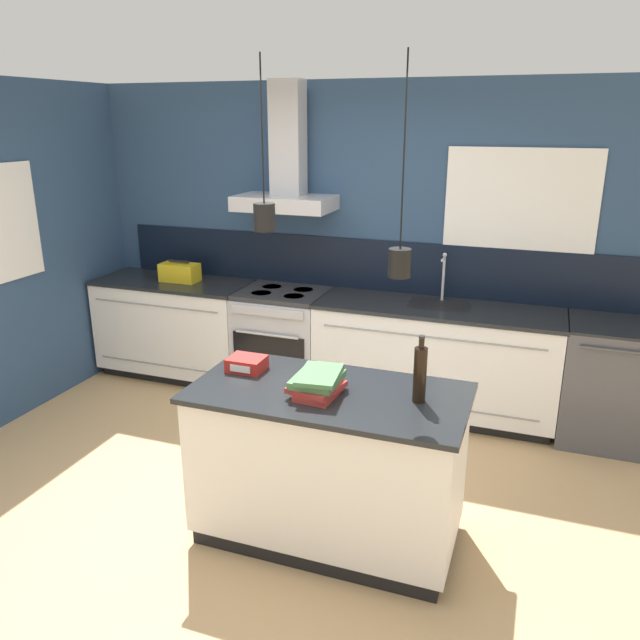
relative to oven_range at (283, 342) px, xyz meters
The scene contains 12 objects.
ground_plane 1.84m from the oven_range, 70.69° to the right, with size 16.00×16.00×0.00m, color tan.
wall_back 1.11m from the oven_range, 29.19° to the left, with size 5.60×2.24×2.60m.
wall_left 2.25m from the oven_range, 151.73° to the right, with size 0.08×3.80×2.60m.
counter_run_left 1.07m from the oven_range, behind, with size 1.42×0.64×0.91m.
counter_run_sink 1.32m from the oven_range, ahead, with size 1.91×0.64×1.30m.
oven_range is the anchor object (origin of this frame).
dishwasher 2.58m from the oven_range, ahead, with size 0.63×0.65×0.91m.
kitchen_island 2.05m from the oven_range, 59.86° to the right, with size 1.49×0.76×0.91m.
bottle_on_island 2.38m from the oven_range, 49.03° to the right, with size 0.07×0.07×0.36m.
book_stack 2.15m from the oven_range, 61.67° to the right, with size 0.28×0.33×0.12m.
red_supply_box 1.80m from the oven_range, 73.67° to the right, with size 0.21×0.17×0.08m.
yellow_toolbox 1.13m from the oven_range, behind, with size 0.34×0.18×0.19m.
Camera 1 is at (1.44, -2.99, 2.31)m, focal length 35.00 mm.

